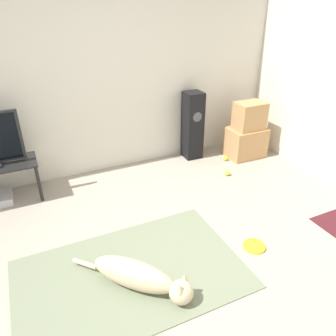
% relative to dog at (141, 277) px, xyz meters
% --- Properties ---
extents(ground_plane, '(12.00, 12.00, 0.00)m').
position_rel_dog_xyz_m(ground_plane, '(0.12, 0.03, -0.13)').
color(ground_plane, '#9E9384').
extents(wall_back, '(8.00, 0.06, 2.55)m').
position_rel_dog_xyz_m(wall_back, '(0.12, 2.13, 1.15)').
color(wall_back, beige).
rests_on(wall_back, ground_plane).
extents(area_rug, '(1.86, 1.18, 0.01)m').
position_rel_dog_xyz_m(area_rug, '(-0.02, 0.17, -0.12)').
color(area_rug, slate).
rests_on(area_rug, ground_plane).
extents(dog, '(0.77, 0.84, 0.24)m').
position_rel_dog_xyz_m(dog, '(0.00, 0.00, 0.00)').
color(dog, beige).
rests_on(dog, area_rug).
extents(frisbee, '(0.21, 0.21, 0.03)m').
position_rel_dog_xyz_m(frisbee, '(1.12, 0.00, -0.11)').
color(frisbee, yellow).
rests_on(frisbee, ground_plane).
extents(cardboard_box_lower, '(0.52, 0.37, 0.42)m').
position_rel_dog_xyz_m(cardboard_box_lower, '(2.22, 1.63, 0.08)').
color(cardboard_box_lower, tan).
rests_on(cardboard_box_lower, ground_plane).
extents(cardboard_box_upper, '(0.40, 0.29, 0.37)m').
position_rel_dog_xyz_m(cardboard_box_upper, '(2.23, 1.62, 0.47)').
color(cardboard_box_upper, tan).
rests_on(cardboard_box_upper, cardboard_box_lower).
extents(floor_speaker, '(0.24, 0.24, 0.93)m').
position_rel_dog_xyz_m(floor_speaker, '(1.52, 1.93, 0.34)').
color(floor_speaker, black).
rests_on(floor_speaker, ground_plane).
extents(tennis_ball_by_boxes, '(0.07, 0.07, 0.07)m').
position_rel_dog_xyz_m(tennis_ball_by_boxes, '(1.67, 1.24, -0.09)').
color(tennis_ball_by_boxes, '#C6E033').
rests_on(tennis_ball_by_boxes, ground_plane).
extents(tennis_ball_near_speaker, '(0.07, 0.07, 0.07)m').
position_rel_dog_xyz_m(tennis_ball_near_speaker, '(1.89, 1.61, -0.09)').
color(tennis_ball_near_speaker, '#C6E033').
rests_on(tennis_ball_near_speaker, ground_plane).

